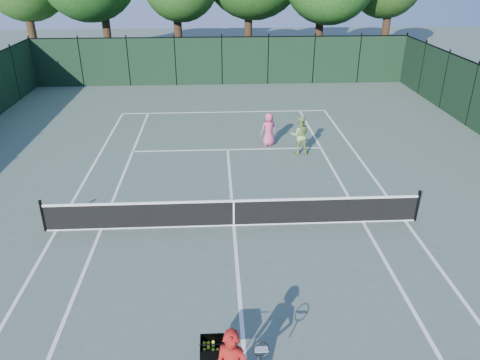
{
  "coord_description": "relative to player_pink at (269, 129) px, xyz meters",
  "views": [
    {
      "loc": [
        -0.49,
        -12.61,
        7.63
      ],
      "look_at": [
        0.25,
        1.0,
        1.1
      ],
      "focal_mm": 35.0,
      "sensor_mm": 36.0,
      "label": 1
    }
  ],
  "objects": [
    {
      "name": "ground",
      "position": [
        -1.83,
        -6.86,
        -0.74
      ],
      "size": [
        90.0,
        90.0,
        0.0
      ],
      "primitive_type": "plane",
      "color": "#4B5B50",
      "rests_on": "ground"
    },
    {
      "name": "service_line_far",
      "position": [
        -1.83,
        -0.46,
        -0.74
      ],
      "size": [
        8.23,
        0.1,
        0.01
      ],
      "primitive_type": "cube",
      "color": "white",
      "rests_on": "ground"
    },
    {
      "name": "sideline_singles_left",
      "position": [
        -5.95,
        -6.86,
        -0.74
      ],
      "size": [
        0.1,
        23.77,
        0.01
      ],
      "primitive_type": "cube",
      "color": "white",
      "rests_on": "ground"
    },
    {
      "name": "sideline_doubles_right",
      "position": [
        3.65,
        -6.86,
        -0.74
      ],
      "size": [
        0.1,
        23.77,
        0.01
      ],
      "primitive_type": "cube",
      "color": "white",
      "rests_on": "ground"
    },
    {
      "name": "baseline_far",
      "position": [
        -1.83,
        5.02,
        -0.74
      ],
      "size": [
        10.97,
        0.1,
        0.01
      ],
      "primitive_type": "cube",
      "color": "white",
      "rests_on": "ground"
    },
    {
      "name": "tennis_net",
      "position": [
        -1.83,
        -6.86,
        -0.27
      ],
      "size": [
        11.69,
        0.09,
        1.06
      ],
      "color": "black",
      "rests_on": "ground"
    },
    {
      "name": "player_green",
      "position": [
        1.21,
        -1.04,
        0.08
      ],
      "size": [
        0.83,
        0.66,
        1.65
      ],
      "rotation": [
        0.0,
        0.0,
        3.1
      ],
      "color": "#8EB65B",
      "rests_on": "ground"
    },
    {
      "name": "center_service_line",
      "position": [
        -1.83,
        -6.86,
        -0.74
      ],
      "size": [
        0.1,
        12.8,
        0.01
      ],
      "primitive_type": "cube",
      "color": "white",
      "rests_on": "ground"
    },
    {
      "name": "sideline_singles_right",
      "position": [
        2.28,
        -6.86,
        -0.74
      ],
      "size": [
        0.1,
        23.77,
        0.01
      ],
      "primitive_type": "cube",
      "color": "white",
      "rests_on": "ground"
    },
    {
      "name": "player_pink",
      "position": [
        0.0,
        0.0,
        0.0
      ],
      "size": [
        0.84,
        0.67,
        1.49
      ],
      "rotation": [
        0.0,
        0.0,
        3.46
      ],
      "color": "#D94C83",
      "rests_on": "ground"
    },
    {
      "name": "fence_far",
      "position": [
        -1.83,
        11.14,
        0.76
      ],
      "size": [
        24.0,
        0.05,
        3.0
      ],
      "primitive_type": "cube",
      "color": "black",
      "rests_on": "ground"
    },
    {
      "name": "ball_hopper",
      "position": [
        -2.49,
        -12.68,
        0.01
      ],
      "size": [
        0.49,
        0.49,
        0.9
      ],
      "rotation": [
        0.0,
        0.0,
        -0.03
      ],
      "color": "black",
      "rests_on": "ground"
    },
    {
      "name": "sideline_doubles_left",
      "position": [
        -7.32,
        -6.86,
        -0.74
      ],
      "size": [
        0.1,
        23.77,
        0.01
      ],
      "primitive_type": "cube",
      "color": "white",
      "rests_on": "ground"
    }
  ]
}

